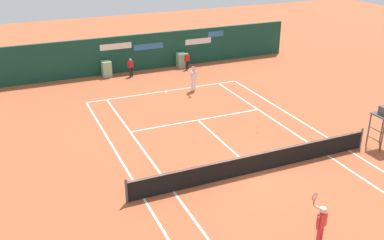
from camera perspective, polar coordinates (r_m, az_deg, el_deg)
name	(u,v)px	position (r m, az deg, el deg)	size (l,w,h in m)	color
ground_plane	(250,166)	(20.81, 7.39, -5.89)	(80.00, 80.00, 0.01)	#B25633
tennis_net	(257,162)	(20.14, 8.29, -5.36)	(12.10, 0.10, 1.07)	#4C4C51
sponsor_back_wall	(141,53)	(34.37, -6.57, 8.53)	(25.00, 1.02, 2.76)	#144233
player_on_baseline	(193,76)	(29.73, 0.19, 5.60)	(0.63, 0.70, 1.87)	white
player_near_side	(321,222)	(16.16, 16.20, -12.43)	(0.48, 0.76, 1.77)	red
ball_kid_right_post	(131,66)	(33.05, -7.86, 6.85)	(0.45, 0.19, 1.35)	black
ball_kid_left_post	(187,60)	(34.48, -0.63, 7.72)	(0.43, 0.18, 1.30)	black
tennis_ball_mid_court	(268,112)	(26.85, 9.73, 1.04)	(0.07, 0.07, 0.07)	#CCE033
tennis_ball_near_service_line	(257,132)	(24.15, 8.29, -1.50)	(0.07, 0.07, 0.07)	#CCE033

